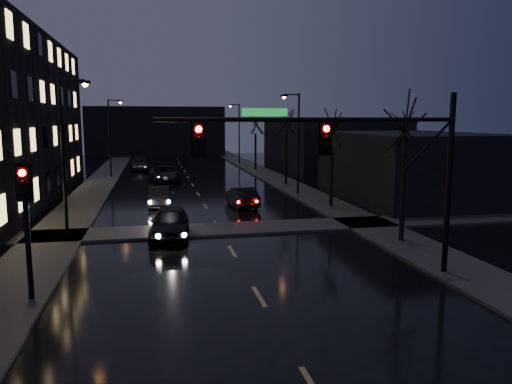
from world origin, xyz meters
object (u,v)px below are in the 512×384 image
oncoming_car_b (159,197)px  oncoming_car_d (141,163)px  lead_car (242,197)px  oncoming_car_a (170,223)px  oncoming_car_c (165,174)px

oncoming_car_b → oncoming_car_d: (-1.87, 25.61, 0.13)m
lead_car → oncoming_car_d: bearing=-80.2°
oncoming_car_a → oncoming_car_b: (-0.43, 9.73, -0.13)m
oncoming_car_a → lead_car: 9.86m
oncoming_car_c → lead_car: 16.13m
oncoming_car_d → oncoming_car_a: bearing=-85.3°
oncoming_car_c → lead_car: bearing=-79.9°
oncoming_car_a → oncoming_car_b: bearing=97.6°
oncoming_car_b → oncoming_car_d: bearing=95.8°
lead_car → oncoming_car_c: bearing=-78.0°
oncoming_car_a → lead_car: size_ratio=1.12×
oncoming_car_a → oncoming_car_d: (-2.30, 35.35, -0.00)m
oncoming_car_b → lead_car: lead_car is taller
oncoming_car_a → oncoming_car_d: size_ratio=0.86×
oncoming_car_b → oncoming_car_c: size_ratio=0.74×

